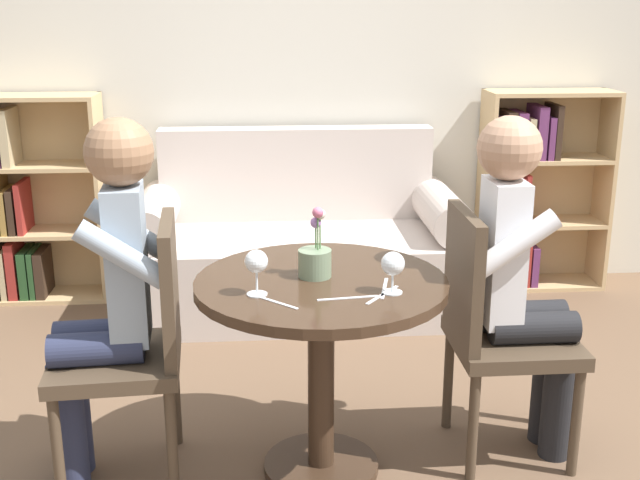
{
  "coord_description": "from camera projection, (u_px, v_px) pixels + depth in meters",
  "views": [
    {
      "loc": [
        -0.18,
        -2.45,
        1.57
      ],
      "look_at": [
        0.0,
        0.05,
        0.82
      ],
      "focal_mm": 45.0,
      "sensor_mm": 36.0,
      "label": 1
    }
  ],
  "objects": [
    {
      "name": "back_wall",
      "position": [
        294.0,
        44.0,
        4.34
      ],
      "size": [
        5.2,
        0.05,
        2.7
      ],
      "color": "beige",
      "rests_on": "ground_plane"
    },
    {
      "name": "couch",
      "position": [
        299.0,
        250.0,
        4.23
      ],
      "size": [
        1.7,
        0.8,
        0.92
      ],
      "color": "beige",
      "rests_on": "ground_plane"
    },
    {
      "name": "chair_left",
      "position": [
        137.0,
        341.0,
        2.66
      ],
      "size": [
        0.45,
        0.45,
        0.9
      ],
      "rotation": [
        0.0,
        0.0,
        -1.5
      ],
      "color": "#473828",
      "rests_on": "ground_plane"
    },
    {
      "name": "round_table",
      "position": [
        321.0,
        326.0,
        2.65
      ],
      "size": [
        0.83,
        0.83,
        0.7
      ],
      "color": "#382619",
      "rests_on": "ground_plane"
    },
    {
      "name": "wine_glass_right",
      "position": [
        393.0,
        265.0,
        2.46
      ],
      "size": [
        0.07,
        0.07,
        0.13
      ],
      "color": "white",
      "rests_on": "round_table"
    },
    {
      "name": "person_right",
      "position": [
        522.0,
        278.0,
        2.75
      ],
      "size": [
        0.42,
        0.34,
        1.22
      ],
      "rotation": [
        0.0,
        0.0,
        1.58
      ],
      "color": "black",
      "rests_on": "ground_plane"
    },
    {
      "name": "knife_right_setting",
      "position": [
        274.0,
        301.0,
        2.42
      ],
      "size": [
        0.14,
        0.14,
        0.0
      ],
      "color": "silver",
      "rests_on": "round_table"
    },
    {
      "name": "chair_right",
      "position": [
        494.0,
        324.0,
        2.79
      ],
      "size": [
        0.42,
        0.42,
        0.9
      ],
      "rotation": [
        0.0,
        0.0,
        1.58
      ],
      "color": "#473828",
      "rests_on": "ground_plane"
    },
    {
      "name": "fork_right_setting",
      "position": [
        384.0,
        288.0,
        2.53
      ],
      "size": [
        0.05,
        0.19,
        0.0
      ],
      "color": "silver",
      "rests_on": "round_table"
    },
    {
      "name": "ground_plane",
      "position": [
        321.0,
        469.0,
        2.81
      ],
      "size": [
        16.0,
        16.0,
        0.0
      ],
      "primitive_type": "plane",
      "color": "brown"
    },
    {
      "name": "bookshelf_left",
      "position": [
        24.0,
        205.0,
        4.32
      ],
      "size": [
        0.7,
        0.28,
        1.11
      ],
      "color": "tan",
      "rests_on": "ground_plane"
    },
    {
      "name": "wine_glass_left",
      "position": [
        256.0,
        263.0,
        2.44
      ],
      "size": [
        0.07,
        0.07,
        0.14
      ],
      "color": "white",
      "rests_on": "round_table"
    },
    {
      "name": "knife_left_setting",
      "position": [
        382.0,
        295.0,
        2.47
      ],
      "size": [
        0.12,
        0.16,
        0.0
      ],
      "color": "silver",
      "rests_on": "round_table"
    },
    {
      "name": "bookshelf_right",
      "position": [
        529.0,
        191.0,
        4.5
      ],
      "size": [
        0.7,
        0.28,
        1.11
      ],
      "color": "tan",
      "rests_on": "ground_plane"
    },
    {
      "name": "person_left",
      "position": [
        106.0,
        292.0,
        2.59
      ],
      "size": [
        0.43,
        0.36,
        1.24
      ],
      "rotation": [
        0.0,
        0.0,
        -1.5
      ],
      "color": "#282D47",
      "rests_on": "ground_plane"
    },
    {
      "name": "fork_left_setting",
      "position": [
        348.0,
        298.0,
        2.44
      ],
      "size": [
        0.19,
        0.03,
        0.0
      ],
      "color": "silver",
      "rests_on": "round_table"
    },
    {
      "name": "flower_vase",
      "position": [
        315.0,
        258.0,
        2.62
      ],
      "size": [
        0.11,
        0.11,
        0.24
      ],
      "color": "gray",
      "rests_on": "round_table"
    }
  ]
}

